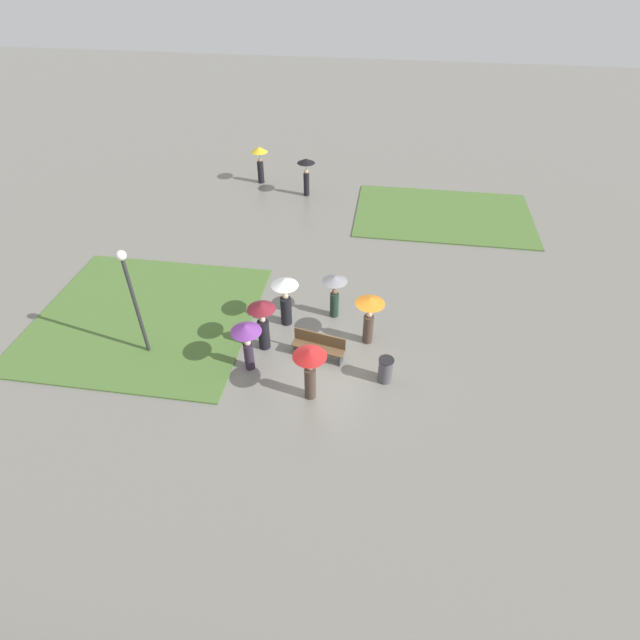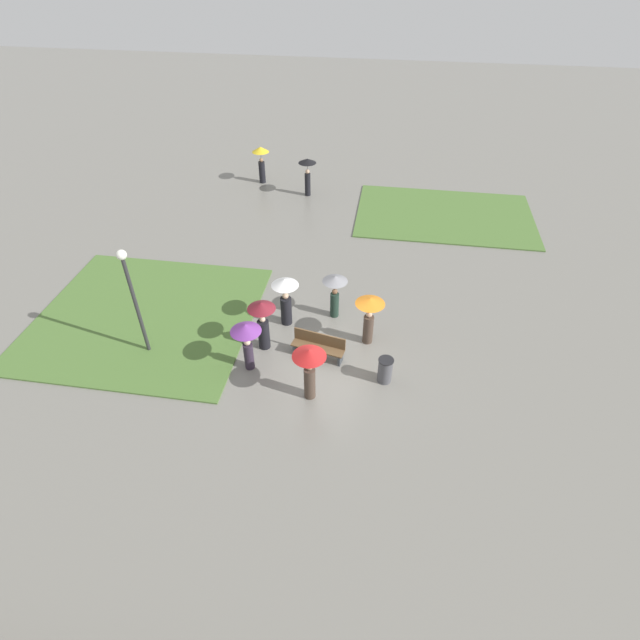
{
  "view_description": "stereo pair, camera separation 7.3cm",
  "coord_description": "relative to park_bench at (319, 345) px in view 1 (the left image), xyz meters",
  "views": [
    {
      "loc": [
        1.73,
        -12.11,
        11.61
      ],
      "look_at": [
        -0.23,
        1.02,
        0.79
      ],
      "focal_mm": 28.0,
      "sensor_mm": 36.0,
      "label": 1
    },
    {
      "loc": [
        1.8,
        -12.1,
        11.61
      ],
      "look_at": [
        -0.23,
        1.02,
        0.79
      ],
      "focal_mm": 28.0,
      "sensor_mm": 36.0,
      "label": 2
    }
  ],
  "objects": [
    {
      "name": "lawn_patch_far",
      "position": [
        4.6,
        10.95,
        -0.44
      ],
      "size": [
        8.59,
        5.66,
        0.06
      ],
      "color": "#4C7033",
      "rests_on": "ground_plane"
    },
    {
      "name": "crowd_person_red",
      "position": [
        0.02,
        -1.84,
        0.9
      ],
      "size": [
        1.02,
        1.02,
        1.94
      ],
      "rotation": [
        0.0,
        0.0,
        4.52
      ],
      "color": "#47382D",
      "rests_on": "ground_plane"
    },
    {
      "name": "trash_bin",
      "position": [
        2.25,
        -0.81,
        -0.02
      ],
      "size": [
        0.49,
        0.49,
        0.9
      ],
      "color": "#4C4C51",
      "rests_on": "ground_plane"
    },
    {
      "name": "crowd_person_orange",
      "position": [
        1.57,
        0.99,
        0.82
      ],
      "size": [
        1.0,
        1.0,
        1.88
      ],
      "rotation": [
        0.0,
        0.0,
        6.28
      ],
      "color": "#47382D",
      "rests_on": "ground_plane"
    },
    {
      "name": "crowd_person_grey",
      "position": [
        0.24,
        2.25,
        0.73
      ],
      "size": [
        0.91,
        0.91,
        1.74
      ],
      "rotation": [
        0.0,
        0.0,
        3.27
      ],
      "color": "#1E3328",
      "rests_on": "ground_plane"
    },
    {
      "name": "crowd_person_purple",
      "position": [
        -2.15,
        -0.89,
        0.89
      ],
      "size": [
        0.99,
        0.99,
        1.83
      ],
      "rotation": [
        0.0,
        0.0,
        1.26
      ],
      "color": "#2D2333",
      "rests_on": "ground_plane"
    },
    {
      "name": "lone_walker_far_path",
      "position": [
        -5.27,
        13.44,
        0.9
      ],
      "size": [
        0.91,
        0.91,
        1.99
      ],
      "rotation": [
        0.0,
        0.0,
        3.71
      ],
      "color": "black",
      "rests_on": "ground_plane"
    },
    {
      "name": "park_bench",
      "position": [
        0.0,
        0.0,
        0.0
      ],
      "size": [
        1.85,
        0.77,
        0.9
      ],
      "rotation": [
        0.0,
        0.0,
        -0.2
      ],
      "color": "brown",
      "rests_on": "ground_plane"
    },
    {
      "name": "lone_walker_mid_plaza",
      "position": [
        -2.5,
        12.21,
        0.93
      ],
      "size": [
        0.92,
        0.92,
        1.98
      ],
      "rotation": [
        0.0,
        0.0,
        4.53
      ],
      "color": "black",
      "rests_on": "ground_plane"
    },
    {
      "name": "lawn_patch_near",
      "position": [
        -6.66,
        1.08,
        -0.44
      ],
      "size": [
        7.89,
        7.4,
        0.06
      ],
      "color": "#4C7033",
      "rests_on": "ground_plane"
    },
    {
      "name": "lamp_post",
      "position": [
        -5.78,
        -0.64,
        2.13
      ],
      "size": [
        0.32,
        0.32,
        3.99
      ],
      "color": "#2D2D30",
      "rests_on": "ground_plane"
    },
    {
      "name": "crowd_person_white",
      "position": [
        -1.42,
        1.57,
        0.79
      ],
      "size": [
        0.96,
        0.96,
        1.92
      ],
      "rotation": [
        0.0,
        0.0,
        3.96
      ],
      "color": "black",
      "rests_on": "ground_plane"
    },
    {
      "name": "ground_plane",
      "position": [
        0.14,
        -0.08,
        -0.47
      ],
      "size": [
        90.0,
        90.0,
        0.0
      ],
      "primitive_type": "plane",
      "color": "slate"
    },
    {
      "name": "crowd_person_maroon",
      "position": [
        -1.91,
        0.17,
        0.76
      ],
      "size": [
        0.94,
        0.94,
        1.9
      ],
      "rotation": [
        0.0,
        0.0,
        5.32
      ],
      "color": "black",
      "rests_on": "ground_plane"
    }
  ]
}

